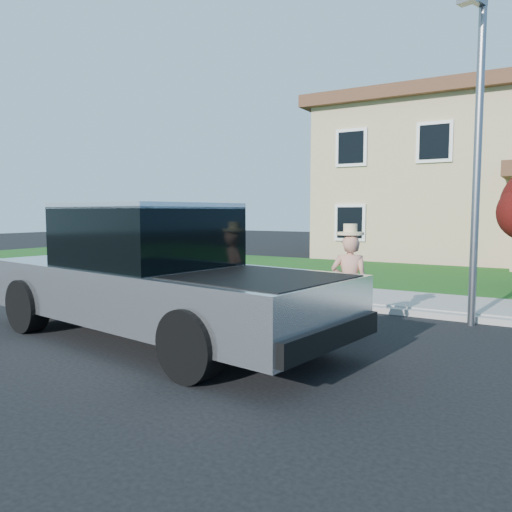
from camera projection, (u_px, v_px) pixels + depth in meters
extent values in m
plane|color=black|center=(218.00, 330.00, 8.60)|extent=(80.00, 80.00, 0.00)
cube|color=gray|center=(336.00, 305.00, 10.57)|extent=(40.00, 0.20, 0.12)
cube|color=gray|center=(354.00, 297.00, 11.51)|extent=(40.00, 2.00, 0.15)
cube|color=#154814|center=(404.00, 276.00, 15.36)|extent=(40.00, 7.00, 0.10)
cube|color=tan|center=(431.00, 186.00, 22.87)|extent=(8.00, 9.00, 6.40)
cube|color=#4C2D1E|center=(433.00, 111.00, 22.57)|extent=(8.80, 9.80, 0.50)
cube|color=white|center=(351.00, 148.00, 19.97)|extent=(1.30, 0.10, 1.50)
cube|color=white|center=(434.00, 142.00, 18.34)|extent=(1.30, 0.10, 1.50)
cube|color=black|center=(350.00, 223.00, 20.24)|extent=(1.30, 0.10, 1.50)
cylinder|color=black|center=(27.00, 306.00, 8.43)|extent=(0.94, 0.46, 0.90)
cylinder|color=black|center=(128.00, 291.00, 10.03)|extent=(0.94, 0.46, 0.90)
cylinder|color=black|center=(191.00, 345.00, 5.93)|extent=(0.94, 0.46, 0.90)
cylinder|color=black|center=(291.00, 317.00, 7.53)|extent=(0.94, 0.46, 0.90)
cube|color=silver|center=(155.00, 291.00, 7.90)|extent=(6.65, 3.15, 0.81)
cube|color=black|center=(147.00, 237.00, 7.93)|extent=(2.63, 2.41, 0.95)
cube|color=silver|center=(146.00, 206.00, 7.88)|extent=(2.63, 2.41, 0.09)
cube|color=black|center=(260.00, 279.00, 6.52)|extent=(2.27, 2.18, 0.07)
cube|color=black|center=(50.00, 283.00, 9.94)|extent=(0.44, 2.13, 0.45)
cube|color=black|center=(332.00, 336.00, 5.89)|extent=(0.44, 2.13, 0.28)
cube|color=black|center=(168.00, 239.00, 9.44)|extent=(0.17, 0.26, 0.20)
imported|color=tan|center=(349.00, 285.00, 8.16)|extent=(0.70, 0.55, 1.67)
cylinder|color=beige|center=(350.00, 233.00, 8.09)|extent=(0.45, 0.45, 0.04)
cylinder|color=beige|center=(350.00, 229.00, 8.08)|extent=(0.22, 0.22, 0.16)
cylinder|color=slate|center=(477.00, 169.00, 8.69)|extent=(0.13, 0.13, 5.56)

